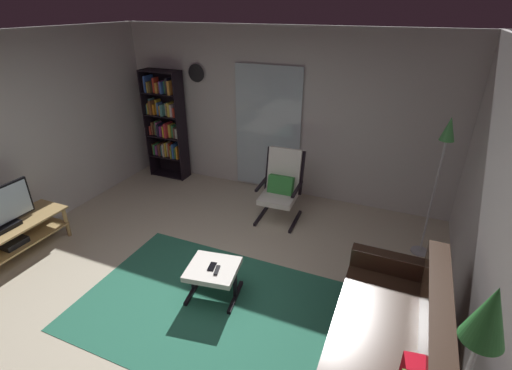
{
  "coord_description": "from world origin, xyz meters",
  "views": [
    {
      "loc": [
        1.88,
        -2.46,
        2.87
      ],
      "look_at": [
        0.35,
        1.13,
        0.94
      ],
      "focal_mm": 25.86,
      "sensor_mm": 36.0,
      "label": 1
    }
  ],
  "objects": [
    {
      "name": "tv_stand",
      "position": [
        -2.34,
        -0.22,
        0.3
      ],
      "size": [
        0.51,
        1.39,
        0.45
      ],
      "color": "tan",
      "rests_on": "ground"
    },
    {
      "name": "floor_lamp_by_sofa",
      "position": [
        2.33,
        -1.03,
        1.49
      ],
      "size": [
        0.22,
        0.22,
        1.84
      ],
      "color": "#A5A5AD",
      "rests_on": "ground"
    },
    {
      "name": "leather_sofa",
      "position": [
        2.07,
        -0.11,
        0.3
      ],
      "size": [
        0.87,
        1.98,
        0.82
      ],
      "color": "#312117",
      "rests_on": "ground"
    },
    {
      "name": "lounge_armchair",
      "position": [
        0.35,
        2.05,
        0.53
      ],
      "size": [
        0.59,
        0.67,
        1.02
      ],
      "color": "black",
      "rests_on": "ground"
    },
    {
      "name": "floor_lamp_by_shelf",
      "position": [
        2.3,
        1.91,
        1.37
      ],
      "size": [
        0.22,
        0.22,
        1.77
      ],
      "color": "#A5A5AD",
      "rests_on": "ground"
    },
    {
      "name": "ground_plane",
      "position": [
        0.0,
        0.0,
        0.0
      ],
      "size": [
        7.02,
        7.02,
        0.0
      ],
      "primitive_type": "plane",
      "color": "#C0B59C"
    },
    {
      "name": "cell_phone",
      "position": [
        0.24,
        0.19,
        0.39
      ],
      "size": [
        0.09,
        0.15,
        0.01
      ],
      "primitive_type": "cube",
      "rotation": [
        0.0,
        0.0,
        0.2
      ],
      "color": "black",
      "rests_on": "ottoman"
    },
    {
      "name": "tv_remote",
      "position": [
        0.32,
        0.16,
        0.39
      ],
      "size": [
        0.08,
        0.15,
        0.02
      ],
      "primitive_type": "cube",
      "rotation": [
        0.0,
        0.0,
        0.26
      ],
      "color": "black",
      "rests_on": "ottoman"
    },
    {
      "name": "area_rug",
      "position": [
        0.26,
        0.02,
        0.0
      ],
      "size": [
        2.66,
        1.85,
        0.01
      ],
      "primitive_type": "cube",
      "color": "#296C54",
      "rests_on": "ground"
    },
    {
      "name": "glass_door_panel",
      "position": [
        -0.18,
        2.83,
        1.05
      ],
      "size": [
        1.1,
        0.01,
        2.0
      ],
      "primitive_type": "cube",
      "color": "silver"
    },
    {
      "name": "wall_back",
      "position": [
        0.0,
        2.9,
        1.3
      ],
      "size": [
        5.6,
        0.06,
        2.6
      ],
      "primitive_type": "cube",
      "color": "beige",
      "rests_on": "ground"
    },
    {
      "name": "bookshelf_near_tv",
      "position": [
        -2.03,
        2.66,
        1.0
      ],
      "size": [
        0.69,
        0.3,
        1.89
      ],
      "color": "black",
      "rests_on": "ground"
    },
    {
      "name": "ottoman",
      "position": [
        0.25,
        0.2,
        0.31
      ],
      "size": [
        0.59,
        0.56,
        0.38
      ],
      "color": "white",
      "rests_on": "ground"
    },
    {
      "name": "wall_clock",
      "position": [
        -1.43,
        2.82,
        1.85
      ],
      "size": [
        0.29,
        0.03,
        0.29
      ],
      "color": "silver"
    }
  ]
}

